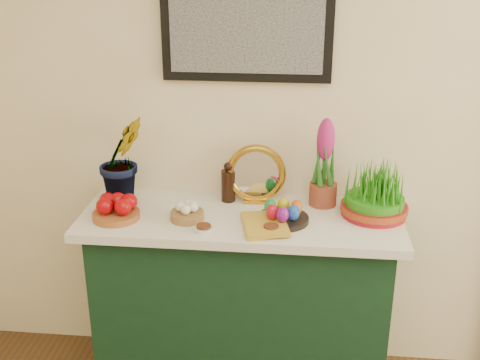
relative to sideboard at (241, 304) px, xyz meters
name	(u,v)px	position (x,y,z in m)	size (l,w,h in m)	color
sideboard	(241,304)	(0.00, 0.00, 0.00)	(1.30, 0.45, 0.85)	#12331B
tablecloth	(241,218)	(0.00, 0.00, 0.45)	(1.40, 0.55, 0.04)	white
hyacinth_green	(121,146)	(-0.55, 0.10, 0.73)	(0.26, 0.22, 0.53)	#27661F
apple_bowl	(116,209)	(-0.53, -0.10, 0.51)	(0.21, 0.21, 0.10)	#9A5728
garlic_basket	(187,213)	(-0.22, -0.08, 0.50)	(0.19, 0.19, 0.08)	olive
vinegar_cruet	(228,184)	(-0.07, 0.14, 0.55)	(0.06, 0.06, 0.19)	black
mirror	(256,175)	(0.05, 0.15, 0.60)	(0.27, 0.08, 0.27)	gold
book	(243,225)	(0.02, -0.14, 0.48)	(0.16, 0.24, 0.03)	gold
spice_dish_left	(204,229)	(-0.14, -0.19, 0.48)	(0.08, 0.08, 0.03)	silver
spice_dish_right	(271,229)	(0.14, -0.16, 0.48)	(0.08, 0.08, 0.03)	silver
egg_plate	(283,214)	(0.18, -0.06, 0.50)	(0.27, 0.27, 0.09)	black
hyacinth_pink	(324,167)	(0.36, 0.14, 0.65)	(0.12, 0.12, 0.41)	brown
wheatgrass_sabzeh	(375,193)	(0.58, 0.05, 0.57)	(0.29, 0.29, 0.24)	maroon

